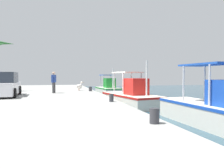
% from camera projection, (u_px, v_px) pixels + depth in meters
% --- Properties ---
extents(quay_pier, '(36.00, 10.00, 0.80)m').
position_uv_depth(quay_pier, '(27.00, 104.00, 13.39)').
color(quay_pier, '#9E9E99').
rests_on(quay_pier, ground).
extents(fishing_boat_nearest, '(4.77, 2.42, 3.04)m').
position_uv_depth(fishing_boat_nearest, '(108.00, 88.00, 26.25)').
color(fishing_boat_nearest, silver).
rests_on(fishing_boat_nearest, ground).
extents(fishing_boat_second, '(5.84, 3.09, 3.09)m').
position_uv_depth(fishing_boat_second, '(131.00, 97.00, 15.45)').
color(fishing_boat_second, silver).
rests_on(fishing_boat_second, ground).
extents(fishing_boat_third, '(6.41, 1.98, 2.80)m').
position_uv_depth(fishing_boat_third, '(218.00, 111.00, 8.80)').
color(fishing_boat_third, silver).
rests_on(fishing_boat_third, ground).
extents(pelican, '(0.77, 0.87, 0.82)m').
position_uv_depth(pelican, '(79.00, 86.00, 19.60)').
color(pelican, tan).
rests_on(pelican, quay_pier).
extents(fisherman_standing, '(0.55, 0.37, 1.64)m').
position_uv_depth(fisherman_standing, '(54.00, 81.00, 16.68)').
color(fisherman_standing, '#3F3F42').
rests_on(fisherman_standing, quay_pier).
extents(parked_car, '(4.18, 2.04, 1.57)m').
position_uv_depth(parked_car, '(3.00, 85.00, 14.06)').
color(parked_car, black).
rests_on(parked_car, quay_pier).
extents(mooring_bollard_nearest, '(0.28, 0.28, 0.39)m').
position_uv_depth(mooring_bollard_nearest, '(90.00, 89.00, 18.76)').
color(mooring_bollard_nearest, '#333338').
rests_on(mooring_bollard_nearest, quay_pier).
extents(mooring_bollard_second, '(0.23, 0.23, 0.41)m').
position_uv_depth(mooring_bollard_second, '(111.00, 98.00, 11.13)').
color(mooring_bollard_second, '#333338').
rests_on(mooring_bollard_second, quay_pier).
extents(mooring_bollard_third, '(0.27, 0.27, 0.43)m').
position_uv_depth(mooring_bollard_third, '(154.00, 116.00, 6.07)').
color(mooring_bollard_third, '#333338').
rests_on(mooring_bollard_third, quay_pier).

